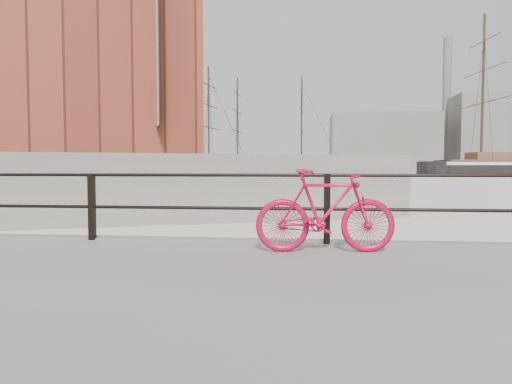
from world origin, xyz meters
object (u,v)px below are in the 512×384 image
(workboat_near, at_px, (29,183))
(bicycle, at_px, (325,211))
(schooner_mid, at_px, (269,176))
(schooner_left, at_px, (177,177))
(workboat_far, at_px, (114,180))

(workboat_near, bearing_deg, bicycle, -96.14)
(schooner_mid, height_order, schooner_left, schooner_mid)
(schooner_left, relative_size, workboat_far, 2.03)
(schooner_left, xyz_separation_m, workboat_far, (-2.37, -19.42, 0.00))
(schooner_mid, distance_m, schooner_left, 19.86)
(schooner_left, relative_size, workboat_near, 2.04)
(workboat_near, bearing_deg, schooner_left, 38.04)
(bicycle, bearing_deg, schooner_left, 102.59)
(schooner_mid, bearing_deg, workboat_far, -113.73)
(workboat_far, bearing_deg, workboat_near, -142.43)
(schooner_mid, relative_size, schooner_left, 1.12)
(bicycle, bearing_deg, workboat_far, 111.44)
(schooner_left, distance_m, workboat_near, 32.87)
(schooner_mid, relative_size, workboat_far, 2.28)
(schooner_mid, relative_size, workboat_near, 2.29)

